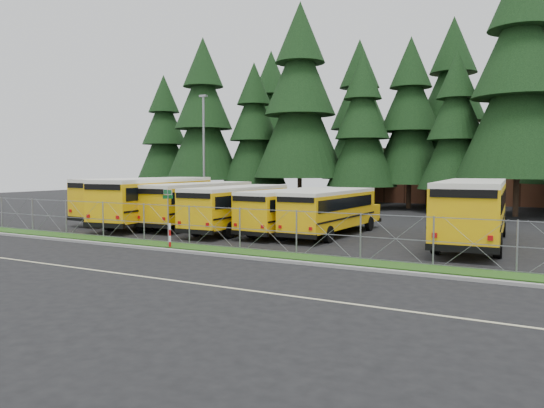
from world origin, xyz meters
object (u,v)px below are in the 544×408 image
(bus_3, at_px, (203,205))
(bus_5, at_px, (294,212))
(bus_1, at_px, (145,200))
(bus_4, at_px, (240,209))
(bus_6, at_px, (333,213))
(striped_bollard, at_px, (170,236))
(bus_east, at_px, (473,213))
(street_sign, at_px, (168,205))
(bus_2, at_px, (159,202))
(light_standard, at_px, (204,149))

(bus_3, height_order, bus_5, bus_3)
(bus_1, distance_m, bus_4, 9.56)
(bus_6, relative_size, striped_bollard, 8.33)
(bus_east, bearing_deg, bus_3, 174.78)
(bus_1, distance_m, bus_5, 12.72)
(bus_4, xyz_separation_m, bus_5, (3.29, 0.67, -0.08))
(bus_1, bearing_deg, street_sign, -37.64)
(bus_1, bearing_deg, bus_2, -27.87)
(striped_bollard, bearing_deg, bus_3, 116.57)
(bus_2, bearing_deg, bus_3, 14.65)
(bus_2, relative_size, street_sign, 4.31)
(street_sign, relative_size, light_standard, 0.28)
(bus_1, distance_m, bus_3, 5.75)
(bus_3, bearing_deg, street_sign, -65.54)
(bus_1, height_order, bus_3, bus_1)
(bus_east, relative_size, striped_bollard, 10.34)
(bus_2, distance_m, bus_4, 6.47)
(bus_3, height_order, bus_4, bus_3)
(bus_3, distance_m, striped_bollard, 9.41)
(street_sign, bearing_deg, bus_6, 53.73)
(bus_6, distance_m, light_standard, 19.19)
(bus_5, distance_m, striped_bollard, 8.39)
(bus_5, distance_m, street_sign, 8.10)
(bus_6, distance_m, street_sign, 9.53)
(bus_3, xyz_separation_m, light_standard, (-6.77, 9.44, 4.07))
(bus_1, relative_size, street_sign, 4.24)
(bus_4, distance_m, striped_bollard, 7.27)
(bus_1, xyz_separation_m, bus_2, (2.90, -1.88, 0.03))
(bus_east, height_order, light_standard, light_standard)
(bus_1, relative_size, light_standard, 1.17)
(bus_4, xyz_separation_m, bus_east, (13.20, 0.84, 0.25))
(bus_2, relative_size, light_standard, 1.19)
(bus_5, relative_size, light_standard, 0.98)
(bus_6, relative_size, bus_east, 0.81)
(light_standard, bearing_deg, bus_2, -69.33)
(bus_2, xyz_separation_m, striped_bollard, (6.99, -7.28, -0.99))
(bus_1, height_order, striped_bollard, bus_1)
(bus_east, height_order, striped_bollard, bus_east)
(bus_east, relative_size, street_sign, 4.42)
(bus_1, xyz_separation_m, bus_east, (22.56, -1.11, 0.07))
(bus_3, bearing_deg, bus_1, 171.70)
(street_sign, bearing_deg, bus_2, 133.68)
(bus_5, xyz_separation_m, striped_bollard, (-2.77, -7.88, -0.70))
(bus_5, xyz_separation_m, bus_6, (2.32, 0.31, 0.01))
(bus_3, xyz_separation_m, striped_bollard, (4.19, -8.38, -0.84))
(bus_1, relative_size, bus_4, 1.13)
(bus_1, bearing_deg, light_standard, 102.19)
(bus_6, xyz_separation_m, light_standard, (-16.05, 9.63, 4.19))
(bus_5, relative_size, bus_east, 0.80)
(bus_3, relative_size, striped_bollard, 9.12)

